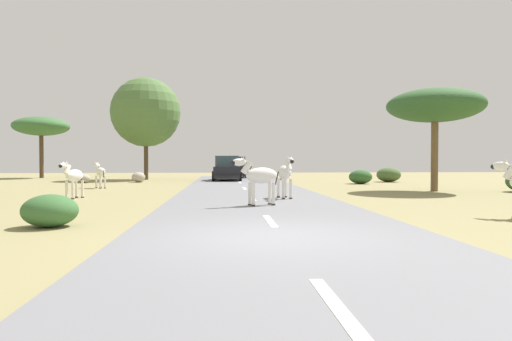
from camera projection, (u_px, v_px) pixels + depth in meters
ground_plane at (268, 239)px, 8.10m from camera, size 90.00×90.00×0.00m
road at (281, 237)px, 8.12m from camera, size 6.00×64.00×0.05m
lane_markings at (290, 246)px, 7.12m from camera, size 0.16×56.00×0.01m
zebra_0 at (285, 173)px, 16.17m from camera, size 0.58×1.66×1.57m
zebra_1 at (73, 176)px, 16.64m from camera, size 0.62×1.50×1.44m
zebra_2 at (259, 176)px, 13.60m from camera, size 1.55×0.81×1.53m
zebra_4 at (100, 172)px, 23.04m from camera, size 1.01×1.33×1.41m
car_0 at (227, 169)px, 31.32m from camera, size 2.12×4.39×1.74m
car_1 at (235, 168)px, 36.97m from camera, size 2.12×4.39×1.74m
tree_1 at (435, 106)px, 20.62m from camera, size 4.44×4.44×4.82m
tree_2 at (41, 127)px, 36.59m from camera, size 4.48×4.48×5.11m
tree_5 at (146, 112)px, 33.40m from camera, size 5.25×5.25×7.76m
bush_0 at (50, 211)px, 9.52m from camera, size 1.19×1.07×0.71m
bush_2 at (360, 177)px, 27.37m from camera, size 1.45×1.30×0.87m
bush_3 at (389, 175)px, 29.80m from camera, size 1.63×1.47×0.98m
rock_0 at (138, 177)px, 29.26m from camera, size 0.89×0.84×0.68m
rock_2 at (83, 179)px, 28.43m from camera, size 0.89×0.69×0.58m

